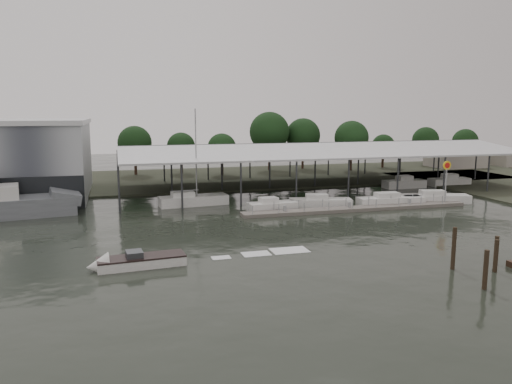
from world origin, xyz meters
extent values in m
plane|color=black|center=(0.00, 0.00, 0.00)|extent=(200.00, 200.00, 0.00)
cube|color=#323628|center=(0.00, 42.00, 0.10)|extent=(140.00, 30.00, 0.30)
cube|color=#323437|center=(17.00, 28.00, 6.76)|extent=(58.00, 0.40, 0.30)
cylinder|color=#323437|center=(-12.00, 16.50, 2.75)|extent=(0.24, 0.24, 5.50)
cylinder|color=#323437|center=(-12.00, 39.50, 2.75)|extent=(0.24, 0.24, 5.50)
cylinder|color=#323437|center=(46.00, 39.50, 2.75)|extent=(0.24, 0.24, 5.50)
cube|color=slate|center=(15.00, 10.00, 0.20)|extent=(28.00, 2.00, 0.40)
cylinder|color=#95989B|center=(2.00, 9.10, 0.80)|extent=(0.10, 0.10, 1.20)
cylinder|color=#95989B|center=(28.00, 10.90, 0.80)|extent=(0.10, 0.10, 1.20)
cube|color=#95989B|center=(14.00, 10.00, 0.70)|extent=(0.30, 0.30, 0.70)
cylinder|color=#95989B|center=(27.00, 10.00, 2.50)|extent=(0.16, 0.16, 5.00)
cylinder|color=yellow|center=(27.00, 10.00, 5.00)|extent=(1.10, 0.12, 1.10)
cylinder|color=red|center=(27.00, 9.93, 5.00)|extent=(0.70, 0.05, 0.70)
cube|color=gray|center=(55.00, 45.00, 2.00)|extent=(10.00, 8.00, 4.00)
cube|color=gray|center=(68.00, 44.00, 1.50)|extent=(8.00, 6.00, 3.00)
cube|color=slate|center=(-18.02, 17.87, 1.90)|extent=(4.10, 4.90, 1.84)
cube|color=white|center=(-3.10, 18.47, 0.50)|extent=(8.70, 3.48, 1.40)
cube|color=silver|center=(-4.45, 18.32, 1.40)|extent=(2.89, 2.07, 0.80)
cylinder|color=#95989B|center=(-2.68, 18.51, 6.39)|extent=(0.16, 0.16, 11.02)
cylinder|color=#95989B|center=(-4.20, 18.35, 1.90)|extent=(3.49, 0.49, 0.12)
cube|color=white|center=(-10.57, -5.22, 0.35)|extent=(6.63, 2.57, 0.90)
cone|color=white|center=(-13.73, -5.51, 0.35)|extent=(1.77, 2.13, 2.00)
cube|color=black|center=(-10.57, -5.22, 0.75)|extent=(6.63, 2.63, 0.12)
cube|color=#323437|center=(-11.09, -5.27, 1.00)|extent=(1.32, 1.50, 0.50)
cube|color=silver|center=(-4.36, -4.67, 0.02)|extent=(2.30, 1.50, 0.04)
cube|color=silver|center=(-1.37, -4.40, 0.02)|extent=(3.10, 2.00, 0.04)
cube|color=silver|center=(1.62, -4.13, 0.02)|extent=(3.90, 2.50, 0.04)
cube|color=white|center=(5.27, 12.32, 0.50)|extent=(5.97, 2.67, 1.10)
cube|color=silver|center=(4.77, 12.32, 1.30)|extent=(2.16, 1.77, 0.70)
cube|color=white|center=(11.63, 13.04, 0.50)|extent=(7.78, 3.87, 1.10)
cube|color=silver|center=(11.13, 13.04, 1.30)|extent=(2.92, 2.17, 0.70)
cube|color=white|center=(20.48, 11.80, 0.50)|extent=(8.47, 2.72, 1.10)
cube|color=silver|center=(19.98, 11.80, 1.30)|extent=(3.02, 1.79, 0.70)
cube|color=white|center=(26.90, 11.78, 0.50)|extent=(8.82, 4.23, 1.10)
cube|color=silver|center=(26.40, 11.78, 1.30)|extent=(3.29, 2.29, 0.70)
cylinder|color=#322619|center=(14.20, -13.43, 0.90)|extent=(0.32, 0.32, 3.01)
cylinder|color=#322619|center=(10.92, -16.27, 1.03)|extent=(0.32, 0.32, 3.27)
cylinder|color=#322619|center=(11.62, -12.07, 1.29)|extent=(0.32, 0.32, 3.78)
cylinder|color=#322619|center=(15.55, -11.91, 0.80)|extent=(0.32, 0.32, 2.80)
cylinder|color=black|center=(-8.94, 49.44, 2.15)|extent=(0.50, 0.50, 4.29)
sphere|color=#193917|center=(-8.94, 49.44, 6.01)|extent=(6.01, 6.01, 6.01)
cylinder|color=black|center=(-0.75, 49.03, 1.85)|extent=(0.50, 0.50, 3.70)
sphere|color=#193917|center=(-0.75, 49.03, 5.18)|extent=(5.18, 5.18, 5.18)
cylinder|color=black|center=(6.00, 44.93, 1.83)|extent=(0.50, 0.50, 3.66)
sphere|color=#193917|center=(6.00, 44.93, 5.13)|extent=(5.13, 5.13, 5.13)
cylinder|color=black|center=(16.35, 49.72, 2.73)|extent=(0.50, 0.50, 5.46)
sphere|color=#193917|center=(16.35, 49.72, 7.65)|extent=(7.65, 7.65, 7.65)
cylinder|color=black|center=(23.55, 50.53, 2.43)|extent=(0.50, 0.50, 4.87)
sphere|color=#193917|center=(23.55, 50.53, 6.81)|extent=(6.81, 6.81, 6.81)
cylinder|color=black|center=(31.43, 45.18, 2.33)|extent=(0.50, 0.50, 4.66)
sphere|color=#193917|center=(31.43, 45.18, 6.53)|extent=(6.53, 6.53, 6.53)
cylinder|color=black|center=(39.97, 48.04, 1.66)|extent=(0.50, 0.50, 3.31)
sphere|color=#193917|center=(39.97, 48.04, 4.64)|extent=(4.64, 4.64, 4.64)
cylinder|color=black|center=(50.97, 49.89, 1.97)|extent=(0.50, 0.50, 3.95)
sphere|color=#193917|center=(50.97, 49.89, 5.52)|extent=(5.52, 5.52, 5.52)
cylinder|color=black|center=(57.90, 46.16, 1.89)|extent=(0.50, 0.50, 3.78)
sphere|color=#193917|center=(57.90, 46.16, 5.29)|extent=(5.29, 5.29, 5.29)
camera|label=1|loc=(-11.96, -42.44, 11.59)|focal=35.00mm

